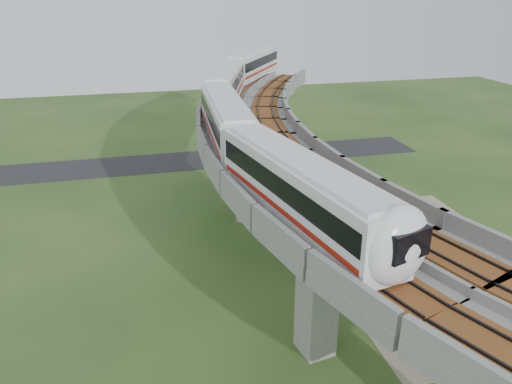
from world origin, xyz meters
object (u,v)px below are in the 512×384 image
car_white (463,281)px  car_red (419,244)px  metro_train (248,101)px  car_dark (387,208)px

car_white → car_red: car_white is taller
metro_train → car_red: size_ratio=16.82×
metro_train → car_white: bearing=-50.6°
metro_train → car_dark: 18.55m
car_white → car_red: 6.31m
car_white → car_red: (-0.08, 6.31, -0.02)m
car_white → car_dark: (0.71, 14.05, 0.07)m
metro_train → car_white: 24.33m
car_red → car_dark: car_dark is taller
metro_train → car_red: bearing=-37.0°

